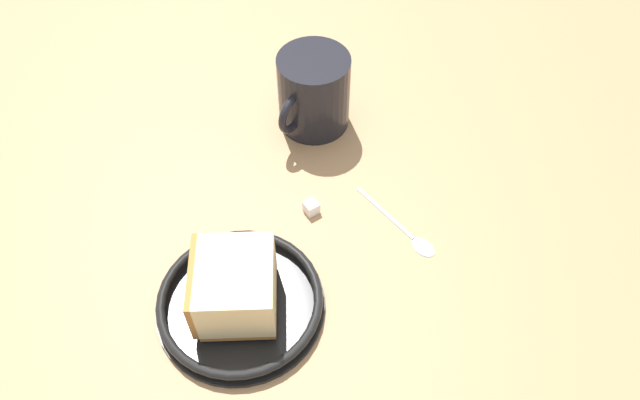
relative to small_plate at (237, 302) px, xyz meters
The scene contains 6 objects.
ground_plane 8.30cm from the small_plate, 27.97° to the right, with size 126.29×126.29×2.70cm, color #936D47.
small_plate is the anchor object (origin of this frame).
cake_slice 3.22cm from the small_plate, 83.80° to the left, with size 9.31×8.88×6.34cm.
tea_mug 28.11cm from the small_plate, 23.43° to the right, with size 10.08×9.58×9.98cm.
teaspoon 20.24cm from the small_plate, 72.47° to the right, with size 11.18×7.48×0.80cm.
sugar_cube 14.18cm from the small_plate, 38.43° to the right, with size 1.50×1.50×1.50cm, color white.
Camera 1 is at (-37.87, -0.38, 56.77)cm, focal length 34.48 mm.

